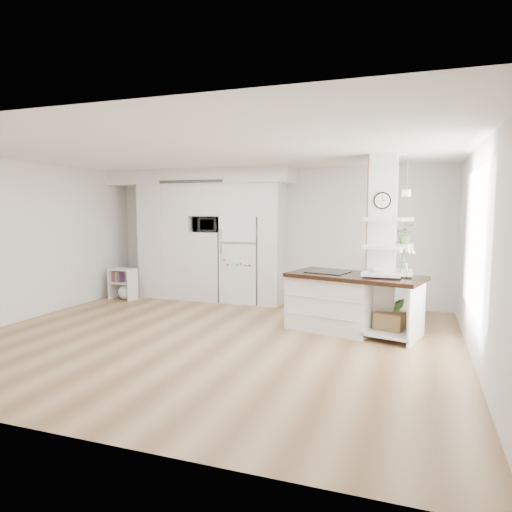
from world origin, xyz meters
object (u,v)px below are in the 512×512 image
at_px(floor_plant_a, 395,314).
at_px(refrigerator, 243,259).
at_px(kitchen_island, 341,300).
at_px(bookshelf, 124,286).

bearing_deg(floor_plant_a, refrigerator, 156.32).
relative_size(kitchen_island, bookshelf, 3.35).
height_order(bookshelf, floor_plant_a, bookshelf).
relative_size(kitchen_island, floor_plant_a, 4.07).
bearing_deg(refrigerator, bookshelf, -165.95).
distance_m(refrigerator, floor_plant_a, 3.37).
relative_size(refrigerator, kitchen_island, 0.80).
bearing_deg(floor_plant_a, bookshelf, 172.54).
height_order(kitchen_island, bookshelf, kitchen_island).
bearing_deg(floor_plant_a, kitchen_island, -166.25).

